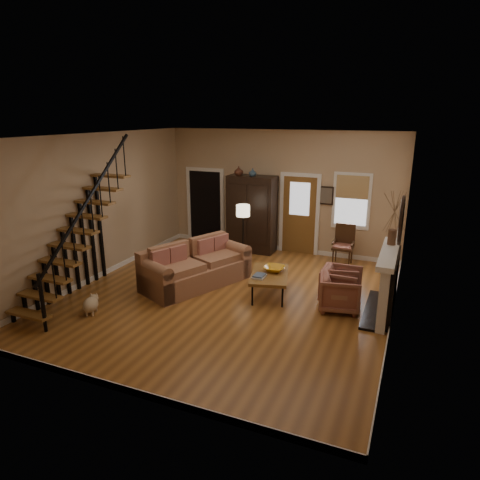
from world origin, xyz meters
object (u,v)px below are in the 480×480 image
at_px(coffee_table, 269,284).
at_px(floor_lamp, 243,234).
at_px(side_chair, 343,245).
at_px(armoire, 252,214).
at_px(armchair_left, 340,292).
at_px(armchair_right, 341,285).
at_px(sofa, 196,266).

bearing_deg(coffee_table, floor_lamp, 127.18).
bearing_deg(coffee_table, side_chair, 66.66).
distance_m(armoire, armchair_left, 4.15).
bearing_deg(armoire, coffee_table, -61.77).
height_order(armchair_right, side_chair, side_chair).
distance_m(armchair_right, side_chair, 2.25).
relative_size(armchair_right, floor_lamp, 0.51).
height_order(armchair_left, side_chair, side_chair).
relative_size(armoire, armchair_right, 2.73).
distance_m(armchair_right, floor_lamp, 3.13).
relative_size(sofa, armchair_left, 3.14).
relative_size(sofa, armchair_right, 3.16).
xyz_separation_m(armoire, sofa, (-0.23, -2.81, -0.60)).
bearing_deg(armoire, sofa, -94.66).
bearing_deg(sofa, armchair_right, 31.02).
height_order(sofa, coffee_table, sofa).
xyz_separation_m(armoire, side_chair, (2.55, -0.20, -0.54)).
height_order(sofa, side_chair, side_chair).
relative_size(sofa, floor_lamp, 1.62).
relative_size(armoire, floor_lamp, 1.40).
distance_m(armchair_left, floor_lamp, 3.39).
height_order(armoire, armchair_right, armoire).
bearing_deg(floor_lamp, armchair_left, -33.47).
xyz_separation_m(armchair_left, armchair_right, (-0.05, 0.42, -0.00)).
bearing_deg(floor_lamp, armchair_right, -27.58).
bearing_deg(armchair_right, coffee_table, 102.27).
bearing_deg(floor_lamp, side_chair, 18.00).
xyz_separation_m(coffee_table, floor_lamp, (-1.32, 1.74, 0.51)).
bearing_deg(side_chair, floor_lamp, -162.00).
bearing_deg(sofa, coffee_table, 26.82).
xyz_separation_m(sofa, floor_lamp, (0.37, 1.82, 0.30)).
bearing_deg(armchair_left, armchair_right, -4.30).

